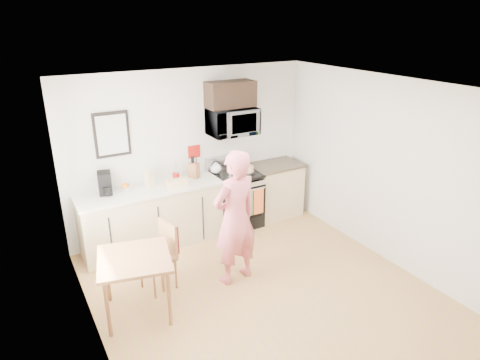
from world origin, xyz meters
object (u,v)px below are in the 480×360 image
range (236,201)px  microwave (232,122)px  person (235,218)px  dining_table (135,264)px  cake (246,169)px  chair (165,245)px

range → microwave: bearing=90.1°
range → person: person is taller
microwave → person: (-0.78, -1.50, -0.85)m
range → dining_table: 2.57m
range → cake: size_ratio=3.91×
range → microwave: size_ratio=1.53×
range → microwave: 1.33m
range → dining_table: (-2.12, -1.43, 0.23)m
range → chair: 1.94m
microwave → cake: microwave is taller
chair → cake: bearing=16.1°
microwave → cake: 0.82m
cake → dining_table: bearing=-148.9°
chair → dining_table: bearing=-156.3°
microwave → range: bearing=-89.9°
microwave → cake: bearing=-38.4°
person → dining_table: person is taller
dining_table → cake: (2.31, 1.39, 0.30)m
microwave → cake: (0.18, -0.14, -0.79)m
chair → cake: 2.10m
range → cake: (0.18, -0.04, 0.54)m
dining_table → cake: 2.71m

